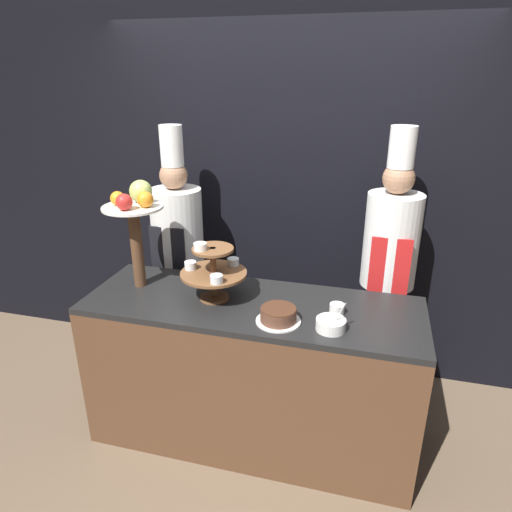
# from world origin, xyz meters

# --- Properties ---
(ground_plane) EXTENTS (14.00, 14.00, 0.00)m
(ground_plane) POSITION_xyz_m (0.00, 0.00, 0.00)
(ground_plane) COLOR brown
(wall_back) EXTENTS (10.00, 0.06, 2.80)m
(wall_back) POSITION_xyz_m (0.00, 1.27, 1.40)
(wall_back) COLOR black
(wall_back) RESTS_ON ground_plane
(buffet_counter) EXTENTS (1.93, 0.66, 0.95)m
(buffet_counter) POSITION_xyz_m (0.00, 0.33, 0.47)
(buffet_counter) COLOR brown
(buffet_counter) RESTS_ON ground_plane
(tiered_stand) EXTENTS (0.38, 0.38, 0.35)m
(tiered_stand) POSITION_xyz_m (-0.23, 0.33, 1.13)
(tiered_stand) COLOR brown
(tiered_stand) RESTS_ON buffet_counter
(fruit_pedestal) EXTENTS (0.35, 0.35, 0.64)m
(fruit_pedestal) POSITION_xyz_m (-0.72, 0.40, 1.40)
(fruit_pedestal) COLOR brown
(fruit_pedestal) RESTS_ON buffet_counter
(cake_round) EXTENTS (0.24, 0.24, 0.08)m
(cake_round) POSITION_xyz_m (0.19, 0.16, 0.98)
(cake_round) COLOR white
(cake_round) RESTS_ON buffet_counter
(cup_white) EXTENTS (0.08, 0.08, 0.06)m
(cup_white) POSITION_xyz_m (0.48, 0.33, 0.97)
(cup_white) COLOR white
(cup_white) RESTS_ON buffet_counter
(serving_bowl_near) EXTENTS (0.15, 0.15, 0.16)m
(serving_bowl_near) POSITION_xyz_m (0.47, 0.16, 0.98)
(serving_bowl_near) COLOR white
(serving_bowl_near) RESTS_ON buffet_counter
(chef_left) EXTENTS (0.36, 0.36, 1.85)m
(chef_left) POSITION_xyz_m (-0.70, 0.91, 0.99)
(chef_left) COLOR black
(chef_left) RESTS_ON ground_plane
(chef_center_left) EXTENTS (0.34, 0.34, 1.88)m
(chef_center_left) POSITION_xyz_m (0.75, 0.91, 1.03)
(chef_center_left) COLOR #28282D
(chef_center_left) RESTS_ON ground_plane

